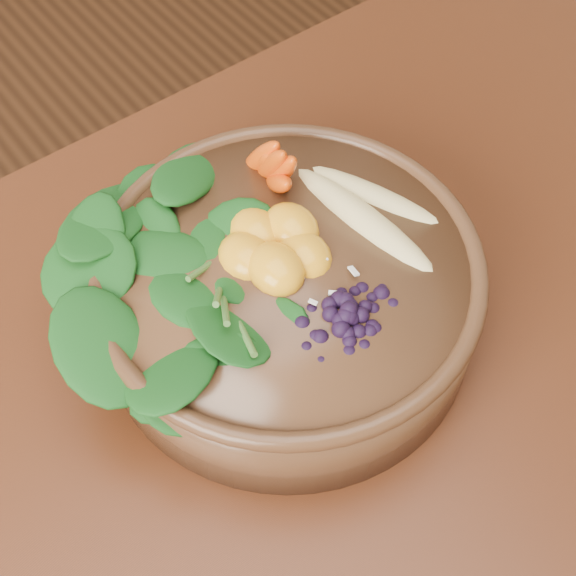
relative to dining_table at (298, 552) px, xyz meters
The scene contains 8 objects.
dining_table is the anchor object (origin of this frame).
stoneware_bowl 0.22m from the dining_table, 55.58° to the left, with size 0.31×0.31×0.08m, color #51331E.
kale_heap 0.29m from the dining_table, 77.40° to the left, with size 0.21×0.18×0.05m, color #164A17, non-canonical shape.
carrot_cluster 0.35m from the dining_table, 56.68° to the left, with size 0.06×0.06×0.09m, color #DF3F09, non-canonical shape.
banana_halves 0.31m from the dining_table, 38.58° to the left, with size 0.09×0.18×0.03m.
mandarin_cluster 0.27m from the dining_table, 58.59° to the left, with size 0.09×0.10×0.03m, color orange, non-canonical shape.
blueberry_pile 0.24m from the dining_table, 36.74° to the left, with size 0.14×0.11×0.04m, color black, non-canonical shape.
coconut_flakes 0.24m from the dining_table, 50.19° to the left, with size 0.10×0.08×0.01m, color white, non-canonical shape.
Camera 1 is at (-0.13, -0.16, 1.34)m, focal length 50.00 mm.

